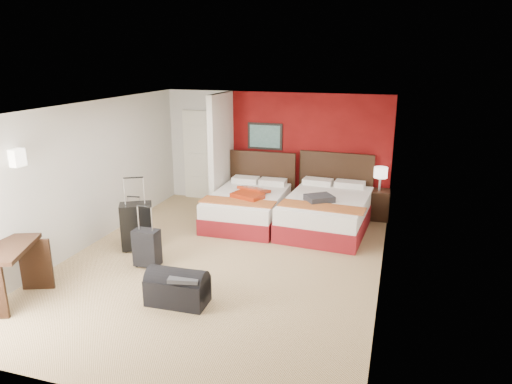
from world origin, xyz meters
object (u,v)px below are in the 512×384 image
at_px(bed_right, 326,213).
at_px(nightstand, 378,205).
at_px(red_suitcase_open, 251,193).
at_px(suitcase_navy, 136,229).
at_px(bed_left, 248,208).
at_px(duffel_bag, 177,289).
at_px(suitcase_charcoal, 147,249).
at_px(table_lamp, 380,179).
at_px(desk, 13,275).
at_px(suitcase_black, 137,227).

height_order(bed_right, nightstand, bed_right).
bearing_deg(red_suitcase_open, suitcase_navy, -119.14).
xyz_separation_m(bed_left, nightstand, (2.50, 0.98, 0.00)).
distance_m(bed_left, duffel_bag, 3.35).
xyz_separation_m(nightstand, duffel_bag, (-2.40, -4.33, -0.10)).
relative_size(nightstand, suitcase_charcoal, 1.03).
bearing_deg(suitcase_navy, table_lamp, 25.16).
height_order(nightstand, desk, desk).
xyz_separation_m(bed_right, nightstand, (0.92, 0.91, -0.02)).
bearing_deg(desk, bed_left, 42.27).
xyz_separation_m(red_suitcase_open, suitcase_charcoal, (-0.97, -2.35, -0.35)).
relative_size(red_suitcase_open, suitcase_navy, 1.51).
xyz_separation_m(bed_left, suitcase_charcoal, (-0.87, -2.45, -0.00)).
bearing_deg(nightstand, bed_left, -160.16).
bearing_deg(nightstand, red_suitcase_open, -157.34).
bearing_deg(nightstand, table_lamp, 0.00).
distance_m(table_lamp, desk, 6.72).
distance_m(table_lamp, suitcase_black, 4.85).
relative_size(table_lamp, suitcase_navy, 0.92).
height_order(duffel_bag, desk, desk).
relative_size(suitcase_black, suitcase_charcoal, 1.36).
bearing_deg(table_lamp, desk, -132.20).
bearing_deg(bed_right, bed_left, -173.81).
bearing_deg(suitcase_charcoal, suitcase_navy, 130.83).
relative_size(bed_left, desk, 2.01).
distance_m(nightstand, desk, 6.71).
xyz_separation_m(bed_right, desk, (-3.58, -4.06, 0.09)).
bearing_deg(red_suitcase_open, duffel_bag, -71.64).
bearing_deg(desk, bed_right, 27.51).
relative_size(suitcase_charcoal, desk, 0.60).
bearing_deg(suitcase_charcoal, bed_right, 45.85).
xyz_separation_m(bed_left, red_suitcase_open, (0.10, -0.10, 0.35)).
xyz_separation_m(bed_left, suitcase_navy, (-1.57, -1.63, -0.03)).
height_order(red_suitcase_open, table_lamp, table_lamp).
bearing_deg(bed_right, suitcase_navy, -147.86).
height_order(suitcase_charcoal, duffel_bag, suitcase_charcoal).
bearing_deg(desk, nightstand, 26.74).
bearing_deg(duffel_bag, suitcase_black, 133.53).
height_order(suitcase_charcoal, suitcase_navy, suitcase_charcoal).
bearing_deg(suitcase_navy, red_suitcase_open, 35.03).
distance_m(suitcase_black, suitcase_charcoal, 0.77).
bearing_deg(red_suitcase_open, nightstand, 42.49).
distance_m(bed_left, suitcase_navy, 2.27).
relative_size(suitcase_navy, duffel_bag, 0.65).
distance_m(bed_left, table_lamp, 2.74).
bearing_deg(suitcase_black, suitcase_charcoal, -76.64).
xyz_separation_m(suitcase_charcoal, suitcase_navy, (-0.70, 0.81, -0.03)).
xyz_separation_m(bed_right, suitcase_navy, (-3.15, -1.70, -0.06)).
bearing_deg(red_suitcase_open, table_lamp, 42.49).
xyz_separation_m(bed_right, suitcase_black, (-2.97, -1.94, 0.08)).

